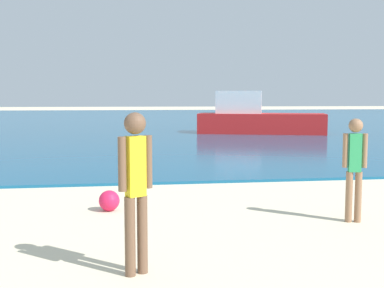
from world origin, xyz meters
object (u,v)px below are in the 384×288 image
object	(u,v)px
person_standing	(136,183)
person_distant	(355,164)
beach_ball	(109,201)
boat_near	(256,119)

from	to	relation	value
person_standing	person_distant	xyz separation A→B (m)	(3.14, 1.64, -0.08)
beach_ball	person_standing	bearing A→B (deg)	-82.73
person_standing	beach_ball	distance (m)	2.94
person_distant	beach_ball	xyz separation A→B (m)	(-3.50, 1.17, -0.68)
person_standing	beach_ball	size ratio (longest dim) A/B	5.00
boat_near	beach_ball	size ratio (longest dim) A/B	19.42
person_distant	beach_ball	distance (m)	3.75
boat_near	beach_ball	world-z (taller)	boat_near
person_distant	beach_ball	size ratio (longest dim) A/B	4.54
person_standing	person_distant	size ratio (longest dim) A/B	1.10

